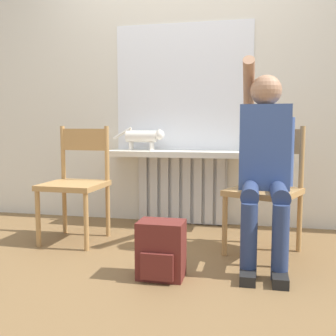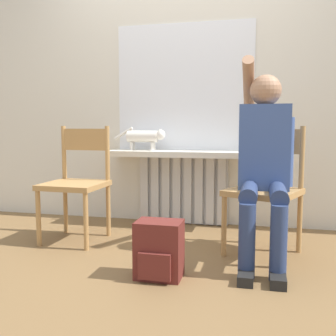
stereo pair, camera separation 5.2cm
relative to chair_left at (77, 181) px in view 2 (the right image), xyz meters
name	(u,v)px [view 2 (the right image)]	position (x,y,z in m)	size (l,w,h in m)	color
ground_plane	(148,266)	(0.71, -0.45, -0.47)	(12.00, 12.00, 0.00)	brown
wall_with_window	(185,77)	(0.71, 0.78, 0.88)	(7.00, 0.06, 2.70)	silver
radiator	(183,190)	(0.71, 0.70, -0.15)	(0.82, 0.08, 0.63)	silver
windowsill	(181,154)	(0.71, 0.59, 0.19)	(1.30, 0.31, 0.05)	white
window_glass	(184,87)	(0.71, 0.74, 0.78)	(1.25, 0.01, 1.14)	white
chair_left	(77,181)	(0.00, 0.00, 0.00)	(0.46, 0.46, 0.90)	#B2844C
chair_right	(266,188)	(1.45, 0.00, 0.00)	(0.58, 0.58, 0.90)	#B2844C
person	(264,156)	(1.43, -0.12, 0.23)	(0.36, 1.04, 1.37)	navy
cat	(145,137)	(0.38, 0.61, 0.34)	(0.48, 0.10, 0.21)	silver
backpack	(159,250)	(0.83, -0.63, -0.30)	(0.27, 0.22, 0.34)	maroon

